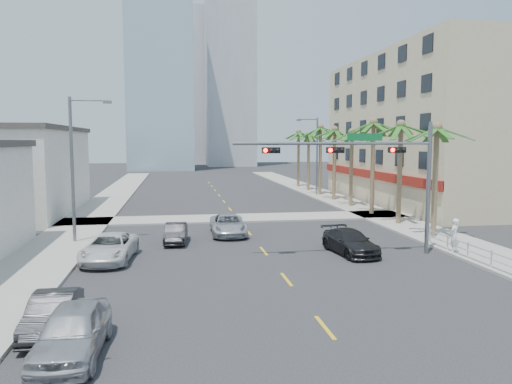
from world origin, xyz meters
TOP-DOWN VIEW (x-y plane):
  - ground at (0.00, 0.00)m, footprint 260.00×260.00m
  - sidewalk_right at (12.00, 20.00)m, footprint 4.00×120.00m
  - sidewalk_left at (-12.00, 20.00)m, footprint 4.00×120.00m
  - sidewalk_cross at (0.00, 22.00)m, footprint 80.00×4.00m
  - building_right at (21.99, 30.00)m, footprint 15.25×28.00m
  - building_left_far at (-19.50, 28.00)m, footprint 11.00×18.00m
  - tower_far_left at (-8.00, 95.00)m, footprint 14.00×14.00m
  - tower_far_right at (9.00, 110.00)m, footprint 12.00×12.00m
  - tower_far_center at (-3.00, 125.00)m, footprint 16.00×16.00m
  - traffic_signal_mast at (5.78, 7.95)m, footprint 11.12×0.54m
  - palm_tree_0 at (11.60, 12.00)m, footprint 4.80×4.80m
  - palm_tree_1 at (11.60, 17.20)m, footprint 4.80×4.80m
  - palm_tree_2 at (11.60, 22.40)m, footprint 4.80×4.80m
  - palm_tree_3 at (11.60, 27.60)m, footprint 4.80×4.80m
  - palm_tree_4 at (11.60, 32.80)m, footprint 4.80×4.80m
  - palm_tree_5 at (11.60, 38.00)m, footprint 4.80×4.80m
  - palm_tree_6 at (11.60, 43.20)m, footprint 4.80×4.80m
  - palm_tree_7 at (11.60, 48.40)m, footprint 4.80×4.80m
  - streetlight_left at (-11.00, 14.00)m, footprint 2.55×0.25m
  - streetlight_right at (11.00, 38.00)m, footprint 2.55×0.25m
  - guardrail at (10.30, 6.00)m, footprint 0.08×8.08m
  - car_parked_near at (-8.02, -3.00)m, footprint 1.96×4.54m
  - car_parked_mid at (-9.04, -0.99)m, footprint 1.41×3.96m
  - car_parked_far at (-8.47, 8.95)m, footprint 2.84×5.34m
  - car_lane_left at (-5.00, 13.20)m, footprint 1.54×3.79m
  - car_lane_center at (-1.50, 15.29)m, footprint 2.39×5.02m
  - car_lane_right at (4.70, 8.59)m, footprint 2.46×4.84m
  - pedestrian at (10.30, 7.36)m, footprint 0.83×0.77m

SIDE VIEW (x-z plane):
  - ground at x=0.00m, z-range 0.00..0.00m
  - sidewalk_right at x=12.00m, z-range 0.00..0.15m
  - sidewalk_left at x=-12.00m, z-range 0.00..0.15m
  - sidewalk_cross at x=0.00m, z-range 0.00..0.15m
  - car_lane_left at x=-5.00m, z-range 0.00..1.22m
  - car_parked_mid at x=-9.04m, z-range 0.00..1.30m
  - guardrail at x=10.30m, z-range 0.17..1.17m
  - car_lane_right at x=4.70m, z-range 0.00..1.35m
  - car_lane_center at x=-1.50m, z-range 0.00..1.38m
  - car_parked_far at x=-8.47m, z-range 0.00..1.43m
  - car_parked_near at x=-8.02m, z-range 0.00..1.53m
  - pedestrian at x=10.30m, z-range 0.15..2.05m
  - building_left_far at x=-19.50m, z-range 0.00..7.20m
  - streetlight_left at x=-11.00m, z-range 0.56..9.56m
  - streetlight_right at x=11.00m, z-range 0.56..9.56m
  - traffic_signal_mast at x=5.78m, z-range 1.46..8.66m
  - palm_tree_0 at x=11.60m, z-range 3.18..10.98m
  - palm_tree_3 at x=11.60m, z-range 3.18..10.98m
  - palm_tree_6 at x=11.60m, z-range 3.18..10.98m
  - palm_tree_1 at x=11.60m, z-range 3.35..11.51m
  - palm_tree_4 at x=11.60m, z-range 3.35..11.51m
  - palm_tree_7 at x=11.60m, z-range 3.35..11.51m
  - building_right at x=21.99m, z-range 0.00..15.00m
  - palm_tree_2 at x=11.60m, z-range 3.52..12.04m
  - palm_tree_5 at x=11.60m, z-range 3.52..12.04m
  - tower_far_center at x=-3.00m, z-range 0.00..42.00m
  - tower_far_left at x=-8.00m, z-range 0.00..48.00m
  - tower_far_right at x=9.00m, z-range 0.00..60.00m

